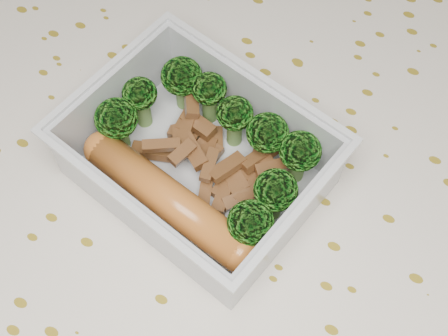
% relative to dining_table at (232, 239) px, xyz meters
% --- Properties ---
extents(dining_table, '(1.40, 0.90, 0.75)m').
position_rel_dining_table_xyz_m(dining_table, '(0.00, 0.00, 0.00)').
color(dining_table, brown).
rests_on(dining_table, ground).
extents(tablecloth, '(1.46, 0.96, 0.19)m').
position_rel_dining_table_xyz_m(tablecloth, '(0.00, 0.00, 0.05)').
color(tablecloth, silver).
rests_on(tablecloth, dining_table).
extents(lunch_container, '(0.20, 0.17, 0.06)m').
position_rel_dining_table_xyz_m(lunch_container, '(-0.03, -0.00, 0.11)').
color(lunch_container, silver).
rests_on(lunch_container, tablecloth).
extents(broccoli_florets, '(0.16, 0.11, 0.05)m').
position_rel_dining_table_xyz_m(broccoli_florets, '(-0.02, 0.02, 0.13)').
color(broccoli_florets, '#608C3F').
rests_on(broccoli_florets, lunch_container).
extents(meat_pile, '(0.11, 0.08, 0.03)m').
position_rel_dining_table_xyz_m(meat_pile, '(-0.02, 0.01, 0.10)').
color(meat_pile, brown).
rests_on(meat_pile, lunch_container).
extents(sausage, '(0.15, 0.05, 0.03)m').
position_rel_dining_table_xyz_m(sausage, '(-0.03, -0.04, 0.11)').
color(sausage, '#B66325').
rests_on(sausage, lunch_container).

